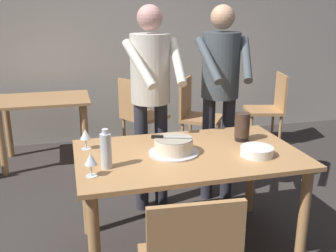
{
  "coord_description": "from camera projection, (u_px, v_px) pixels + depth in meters",
  "views": [
    {
      "loc": [
        -0.77,
        -2.38,
        1.7
      ],
      "look_at": [
        -0.1,
        0.16,
        0.9
      ],
      "focal_mm": 41.81,
      "sensor_mm": 36.0,
      "label": 1
    }
  ],
  "objects": [
    {
      "name": "wine_glass_near",
      "position": [
        91.0,
        160.0,
        2.26
      ],
      "size": [
        0.08,
        0.08,
        0.14
      ],
      "color": "silver",
      "rests_on": "main_dining_table"
    },
    {
      "name": "background_table",
      "position": [
        44.0,
        113.0,
        4.32
      ],
      "size": [
        1.0,
        0.7,
        0.74
      ],
      "color": "tan",
      "rests_on": "ground_plane"
    },
    {
      "name": "water_bottle",
      "position": [
        106.0,
        150.0,
        2.38
      ],
      "size": [
        0.07,
        0.07,
        0.25
      ],
      "color": "silver",
      "rests_on": "main_dining_table"
    },
    {
      "name": "main_dining_table",
      "position": [
        188.0,
        167.0,
        2.7
      ],
      "size": [
        1.52,
        0.93,
        0.75
      ],
      "color": "tan",
      "rests_on": "ground_plane"
    },
    {
      "name": "background_chair_1",
      "position": [
        270.0,
        106.0,
        4.98
      ],
      "size": [
        0.54,
        0.54,
        0.9
      ],
      "color": "tan",
      "rests_on": "ground_plane"
    },
    {
      "name": "plate_stack",
      "position": [
        257.0,
        151.0,
        2.6
      ],
      "size": [
        0.22,
        0.22,
        0.06
      ],
      "color": "white",
      "rests_on": "main_dining_table"
    },
    {
      "name": "back_wall",
      "position": [
        125.0,
        35.0,
        5.0
      ],
      "size": [
        10.0,
        0.12,
        2.7
      ],
      "primitive_type": "cube",
      "color": "#BCB7AD",
      "rests_on": "ground_plane"
    },
    {
      "name": "cake_on_platter",
      "position": [
        174.0,
        146.0,
        2.63
      ],
      "size": [
        0.34,
        0.34,
        0.11
      ],
      "color": "silver",
      "rests_on": "main_dining_table"
    },
    {
      "name": "wine_glass_far",
      "position": [
        85.0,
        135.0,
        2.7
      ],
      "size": [
        0.08,
        0.08,
        0.14
      ],
      "color": "silver",
      "rests_on": "main_dining_table"
    },
    {
      "name": "person_standing_beside",
      "position": [
        220.0,
        83.0,
        3.34
      ],
      "size": [
        0.46,
        0.57,
        1.72
      ],
      "color": "#2D2D38",
      "rests_on": "ground_plane"
    },
    {
      "name": "ground_plane",
      "position": [
        187.0,
        247.0,
        2.88
      ],
      "size": [
        14.0,
        14.0,
        0.0
      ],
      "primitive_type": "plane",
      "color": "#383330"
    },
    {
      "name": "cake_knife",
      "position": [
        163.0,
        137.0,
        2.61
      ],
      "size": [
        0.26,
        0.11,
        0.02
      ],
      "color": "silver",
      "rests_on": "cake_on_platter"
    },
    {
      "name": "background_chair_2",
      "position": [
        195.0,
        113.0,
        4.64
      ],
      "size": [
        0.61,
        0.61,
        0.9
      ],
      "color": "tan",
      "rests_on": "ground_plane"
    },
    {
      "name": "background_chair_3",
      "position": [
        140.0,
        113.0,
        4.65
      ],
      "size": [
        0.6,
        0.6,
        0.9
      ],
      "color": "tan",
      "rests_on": "ground_plane"
    },
    {
      "name": "person_cutting_cake",
      "position": [
        151.0,
        87.0,
        3.16
      ],
      "size": [
        0.46,
        0.57,
        1.72
      ],
      "color": "#2D2D38",
      "rests_on": "ground_plane"
    },
    {
      "name": "hurricane_lamp",
      "position": [
        242.0,
        127.0,
        2.87
      ],
      "size": [
        0.11,
        0.11,
        0.21
      ],
      "color": "black",
      "rests_on": "main_dining_table"
    }
  ]
}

